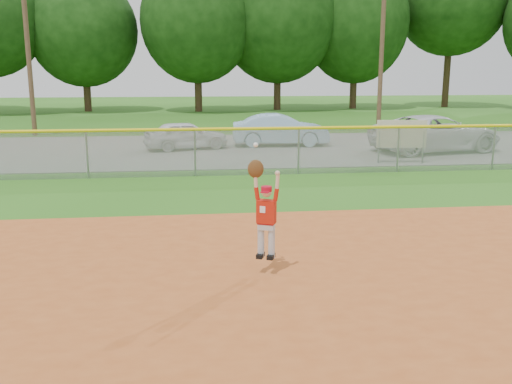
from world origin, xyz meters
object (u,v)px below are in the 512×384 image
(car_white_a, at_px, (186,135))
(car_white_b, at_px, (436,133))
(car_blue, at_px, (280,130))
(ballplayer, at_px, (265,210))
(sponsor_sign, at_px, (402,135))

(car_white_a, relative_size, car_white_b, 0.65)
(car_white_a, distance_m, car_blue, 4.17)
(car_blue, xyz_separation_m, ballplayer, (-2.72, -15.67, 0.41))
(car_blue, height_order, ballplayer, ballplayer)
(car_white_a, bearing_deg, ballplayer, 169.01)
(car_white_a, relative_size, car_blue, 0.83)
(car_white_b, height_order, ballplayer, ballplayer)
(sponsor_sign, bearing_deg, car_white_a, 149.78)
(car_white_a, distance_m, ballplayer, 15.10)
(car_blue, distance_m, sponsor_sign, 6.25)
(sponsor_sign, distance_m, ballplayer, 12.28)
(car_blue, height_order, car_white_b, car_white_b)
(car_white_a, xyz_separation_m, ballplayer, (1.39, -15.02, 0.50))
(car_white_b, xyz_separation_m, sponsor_sign, (-2.45, -2.65, 0.27))
(car_blue, relative_size, car_white_b, 0.78)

